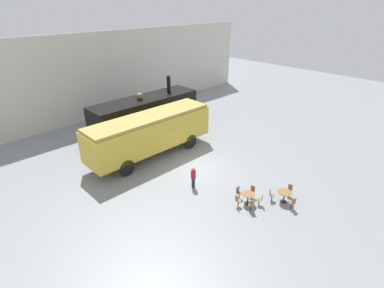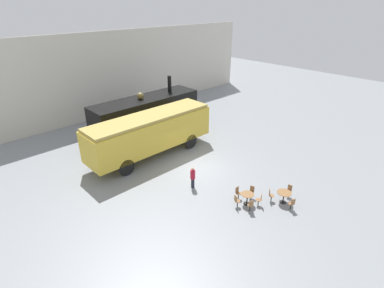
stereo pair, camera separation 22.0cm
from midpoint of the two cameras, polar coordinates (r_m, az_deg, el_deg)
ground_plane at (r=23.65m, az=1.09°, el=-4.39°), size 80.00×80.00×0.00m
backdrop_wall at (r=33.97m, az=-18.04°, el=12.05°), size 44.00×0.15×9.00m
steam_locomotive at (r=29.29m, az=-9.02°, el=5.91°), size 10.85×2.89×5.12m
passenger_coach_vintage at (r=24.67m, az=-8.21°, el=2.37°), size 10.92×2.81×3.58m
cafe_table_near at (r=19.72m, az=10.33°, el=-9.71°), size 0.83×0.83×0.76m
cafe_table_mid at (r=20.41m, az=16.93°, el=-9.07°), size 0.92×0.92×0.77m
cafe_chair_0 at (r=19.40m, az=8.35°, el=-10.51°), size 0.39×0.37×0.87m
cafe_chair_1 at (r=19.17m, az=10.95°, el=-11.26°), size 0.40×0.40×0.87m
cafe_chair_2 at (r=19.79m, az=12.62°, el=-10.10°), size 0.40×0.40×0.87m
cafe_chair_3 at (r=20.38m, az=11.10°, el=-8.75°), size 0.39×0.37×0.87m
cafe_chair_4 at (r=20.15m, az=8.55°, el=-8.97°), size 0.36×0.36×0.87m
cafe_chair_5 at (r=19.96m, az=18.32°, el=-10.55°), size 0.38×0.40×0.87m
cafe_chair_6 at (r=21.13m, az=17.80°, el=-8.25°), size 0.37×0.36×0.87m
cafe_chair_7 at (r=20.35m, az=14.55°, el=-9.21°), size 0.40×0.40×0.87m
visitor_person at (r=20.80m, az=-0.06°, el=-6.26°), size 0.34×0.34×1.59m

